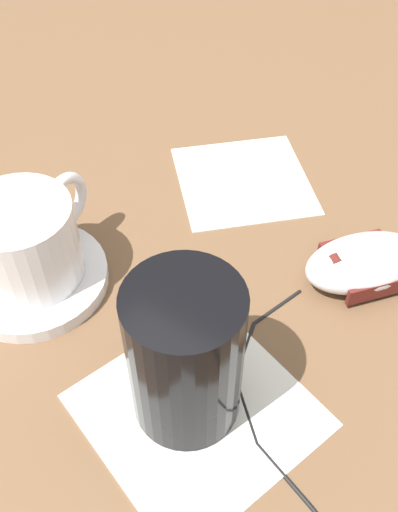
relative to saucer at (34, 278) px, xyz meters
The scene contains 8 objects.
ground_plane 0.10m from the saucer, 58.40° to the right, with size 3.00×3.00×0.00m, color brown.
saucer is the anchor object (origin of this frame).
coffee_cup 0.04m from the saucer, 14.36° to the left, with size 0.12×0.09×0.07m.
computer_mouse 0.28m from the saucer, 53.62° to the right, with size 0.12×0.11×0.04m.
mouse_cable 0.25m from the saucer, 89.75° to the right, with size 0.21×0.19×0.00m.
napkin_under_glass 0.18m from the saucer, 95.70° to the right, with size 0.14×0.14×0.00m, color silver.
drinking_glass 0.18m from the saucer, 95.73° to the right, with size 0.08×0.08×0.12m, color black.
napkin_spare 0.23m from the saucer, 18.97° to the right, with size 0.13×0.13×0.00m, color silver.
Camera 1 is at (-0.23, -0.21, 0.37)m, focal length 40.00 mm.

